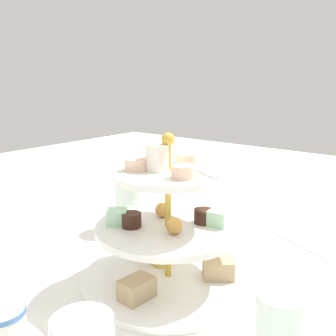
% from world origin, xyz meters
% --- Properties ---
extents(ground_plane, '(2.40, 2.40, 0.00)m').
position_xyz_m(ground_plane, '(0.00, 0.00, 0.00)').
color(ground_plane, silver).
extents(tiered_serving_stand, '(0.27, 0.27, 0.24)m').
position_xyz_m(tiered_serving_stand, '(0.00, -0.00, 0.07)').
color(tiered_serving_stand, white).
rests_on(tiered_serving_stand, ground_plane).
extents(water_glass_tall_right, '(0.07, 0.07, 0.11)m').
position_xyz_m(water_glass_tall_right, '(0.20, -0.13, 0.06)').
color(water_glass_tall_right, silver).
rests_on(water_glass_tall_right, ground_plane).
extents(teacup_with_saucer, '(0.09, 0.09, 0.05)m').
position_xyz_m(teacup_with_saucer, '(0.06, 0.24, 0.02)').
color(teacup_with_saucer, white).
rests_on(teacup_with_saucer, ground_plane).
extents(butter_knife_left, '(0.16, 0.09, 0.00)m').
position_xyz_m(butter_knife_left, '(-0.11, -0.27, 0.00)').
color(butter_knife_left, silver).
rests_on(butter_knife_left, ground_plane).
extents(water_glass_mid_back, '(0.06, 0.06, 0.08)m').
position_xyz_m(water_glass_mid_back, '(-0.21, 0.06, 0.04)').
color(water_glass_mid_back, silver).
rests_on(water_glass_mid_back, ground_plane).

